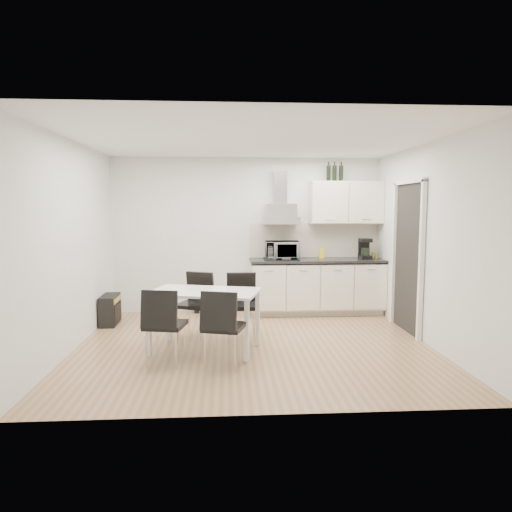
{
  "coord_description": "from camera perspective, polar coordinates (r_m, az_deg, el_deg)",
  "views": [
    {
      "loc": [
        -0.33,
        -5.72,
        1.77
      ],
      "look_at": [
        0.06,
        0.54,
        1.1
      ],
      "focal_mm": 32.0,
      "sensor_mm": 36.0,
      "label": 1
    }
  ],
  "objects": [
    {
      "name": "chair_near_left",
      "position": [
        5.3,
        -11.25,
        -8.56
      ],
      "size": [
        0.53,
        0.57,
        0.88
      ],
      "primitive_type": null,
      "rotation": [
        0.0,
        0.0,
        -0.19
      ],
      "color": "black",
      "rests_on": "ground"
    },
    {
      "name": "wall_back",
      "position": [
        7.74,
        -1.17,
        2.61
      ],
      "size": [
        4.5,
        0.1,
        2.6
      ],
      "primitive_type": "cube",
      "color": "silver",
      "rests_on": "ground"
    },
    {
      "name": "doorway",
      "position": [
        6.81,
        18.33,
        -0.29
      ],
      "size": [
        0.08,
        1.04,
        2.1
      ],
      "primitive_type": "cube",
      "color": "white",
      "rests_on": "ground"
    },
    {
      "name": "ground",
      "position": [
        6.0,
        -0.3,
        -11.07
      ],
      "size": [
        4.5,
        4.5,
        0.0
      ],
      "primitive_type": "plane",
      "color": "#A27F5B",
      "rests_on": "ground"
    },
    {
      "name": "floor_speaker",
      "position": [
        7.8,
        -6.99,
        -5.86
      ],
      "size": [
        0.2,
        0.17,
        0.32
      ],
      "primitive_type": "cube",
      "rotation": [
        0.0,
        0.0,
        -0.01
      ],
      "color": "black",
      "rests_on": "ground"
    },
    {
      "name": "wall_right",
      "position": [
        6.3,
        20.6,
        1.42
      ],
      "size": [
        0.1,
        4.0,
        2.6
      ],
      "primitive_type": "cube",
      "color": "silver",
      "rests_on": "ground"
    },
    {
      "name": "dining_table",
      "position": [
        5.67,
        -6.43,
        -5.22
      ],
      "size": [
        1.45,
        1.05,
        0.75
      ],
      "rotation": [
        0.0,
        0.0,
        -0.26
      ],
      "color": "white",
      "rests_on": "ground"
    },
    {
      "name": "ceiling",
      "position": [
        5.79,
        -0.31,
        14.33
      ],
      "size": [
        4.5,
        4.5,
        0.0
      ],
      "primitive_type": "plane",
      "color": "white",
      "rests_on": "wall_back"
    },
    {
      "name": "chair_near_right",
      "position": [
        5.13,
        -4.02,
        -8.95
      ],
      "size": [
        0.56,
        0.6,
        0.88
      ],
      "primitive_type": null,
      "rotation": [
        0.0,
        0.0,
        -0.28
      ],
      "color": "black",
      "rests_on": "ground"
    },
    {
      "name": "wall_front",
      "position": [
        3.77,
        1.46,
        -1.05
      ],
      "size": [
        4.5,
        0.1,
        2.6
      ],
      "primitive_type": "cube",
      "color": "silver",
      "rests_on": "ground"
    },
    {
      "name": "chair_far_left",
      "position": [
        6.29,
        -7.72,
        -6.16
      ],
      "size": [
        0.6,
        0.63,
        0.88
      ],
      "primitive_type": null,
      "rotation": [
        0.0,
        0.0,
        2.75
      ],
      "color": "black",
      "rests_on": "ground"
    },
    {
      "name": "kitchenette",
      "position": [
        7.67,
        7.82,
        -1.01
      ],
      "size": [
        2.22,
        0.64,
        2.52
      ],
      "color": "beige",
      "rests_on": "ground"
    },
    {
      "name": "chair_far_right",
      "position": [
        6.18,
        -1.84,
        -6.34
      ],
      "size": [
        0.45,
        0.51,
        0.88
      ],
      "primitive_type": null,
      "rotation": [
        0.0,
        0.0,
        3.11
      ],
      "color": "black",
      "rests_on": "ground"
    },
    {
      "name": "guitar_amp",
      "position": [
        7.31,
        -17.79,
        -6.4
      ],
      "size": [
        0.25,
        0.54,
        0.45
      ],
      "rotation": [
        0.0,
        0.0,
        0.03
      ],
      "color": "black",
      "rests_on": "ground"
    },
    {
      "name": "wall_left",
      "position": [
        6.05,
        -22.09,
        1.2
      ],
      "size": [
        0.1,
        4.0,
        2.6
      ],
      "primitive_type": "cube",
      "color": "silver",
      "rests_on": "ground"
    }
  ]
}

